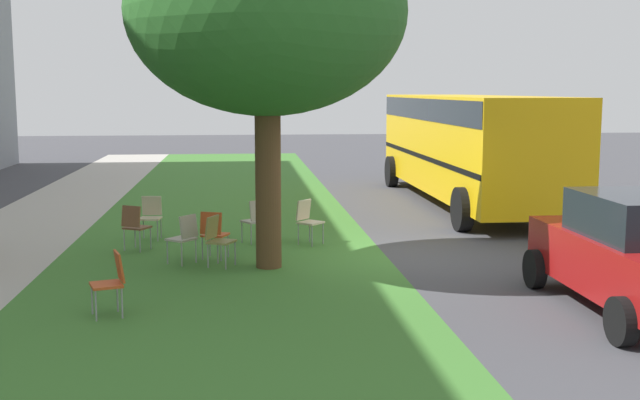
{
  "coord_description": "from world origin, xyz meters",
  "views": [
    {
      "loc": [
        -13.92,
        2.86,
        3.04
      ],
      "look_at": [
        -0.78,
        1.52,
        1.2
      ],
      "focal_mm": 44.43,
      "sensor_mm": 36.0,
      "label": 1
    }
  ],
  "objects_px": {
    "street_tree": "(267,13)",
    "chair_5": "(256,218)",
    "chair_2": "(135,224)",
    "parked_car": "(637,253)",
    "chair_3": "(184,235)",
    "chair_4": "(308,218)",
    "chair_1": "(112,279)",
    "chair_6": "(218,237)",
    "school_bus": "(468,138)",
    "chair_7": "(213,231)",
    "chair_0": "(151,214)"
  },
  "relations": [
    {
      "from": "street_tree",
      "to": "chair_4",
      "type": "distance_m",
      "value": 4.35
    },
    {
      "from": "chair_1",
      "to": "parked_car",
      "type": "xyz_separation_m",
      "value": [
        -0.54,
        -7.12,
        0.32
      ]
    },
    {
      "from": "chair_2",
      "to": "chair_1",
      "type": "bearing_deg",
      "value": -176.68
    },
    {
      "from": "street_tree",
      "to": "chair_2",
      "type": "xyz_separation_m",
      "value": [
        1.65,
        2.47,
        -3.78
      ]
    },
    {
      "from": "street_tree",
      "to": "chair_5",
      "type": "relative_size",
      "value": 6.87
    },
    {
      "from": "chair_7",
      "to": "chair_6",
      "type": "bearing_deg",
      "value": -171.2
    },
    {
      "from": "chair_6",
      "to": "chair_3",
      "type": "bearing_deg",
      "value": 67.83
    },
    {
      "from": "chair_0",
      "to": "parked_car",
      "type": "height_order",
      "value": "parked_car"
    },
    {
      "from": "chair_0",
      "to": "chair_7",
      "type": "height_order",
      "value": "same"
    },
    {
      "from": "chair_5",
      "to": "chair_7",
      "type": "relative_size",
      "value": 1.0
    },
    {
      "from": "chair_6",
      "to": "chair_7",
      "type": "relative_size",
      "value": 1.0
    },
    {
      "from": "chair_0",
      "to": "chair_2",
      "type": "height_order",
      "value": "same"
    },
    {
      "from": "chair_4",
      "to": "chair_6",
      "type": "height_order",
      "value": "same"
    },
    {
      "from": "chair_2",
      "to": "parked_car",
      "type": "bearing_deg",
      "value": -123.87
    },
    {
      "from": "chair_1",
      "to": "chair_3",
      "type": "relative_size",
      "value": 1.0
    },
    {
      "from": "chair_4",
      "to": "chair_2",
      "type": "bearing_deg",
      "value": 95.78
    },
    {
      "from": "chair_4",
      "to": "chair_7",
      "type": "distance_m",
      "value": 2.21
    },
    {
      "from": "chair_2",
      "to": "chair_3",
      "type": "distance_m",
      "value": 1.61
    },
    {
      "from": "chair_0",
      "to": "chair_7",
      "type": "relative_size",
      "value": 1.0
    },
    {
      "from": "chair_0",
      "to": "chair_6",
      "type": "xyz_separation_m",
      "value": [
        -2.68,
        -1.42,
        0.0
      ]
    },
    {
      "from": "street_tree",
      "to": "parked_car",
      "type": "xyz_separation_m",
      "value": [
        -3.3,
        -4.9,
        -3.46
      ]
    },
    {
      "from": "chair_2",
      "to": "chair_7",
      "type": "xyz_separation_m",
      "value": [
        -0.92,
        -1.51,
        0.0
      ]
    },
    {
      "from": "chair_0",
      "to": "chair_5",
      "type": "distance_m",
      "value": 2.23
    },
    {
      "from": "chair_7",
      "to": "parked_car",
      "type": "xyz_separation_m",
      "value": [
        -4.03,
        -5.87,
        0.32
      ]
    },
    {
      "from": "chair_2",
      "to": "chair_7",
      "type": "relative_size",
      "value": 1.0
    },
    {
      "from": "chair_6",
      "to": "chair_5",
      "type": "bearing_deg",
      "value": -19.41
    },
    {
      "from": "chair_5",
      "to": "parked_car",
      "type": "distance_m",
      "value": 7.46
    },
    {
      "from": "chair_1",
      "to": "chair_3",
      "type": "height_order",
      "value": "same"
    },
    {
      "from": "street_tree",
      "to": "chair_7",
      "type": "relative_size",
      "value": 6.87
    },
    {
      "from": "street_tree",
      "to": "chair_2",
      "type": "height_order",
      "value": "street_tree"
    },
    {
      "from": "chair_4",
      "to": "chair_5",
      "type": "height_order",
      "value": "same"
    },
    {
      "from": "parked_car",
      "to": "chair_0",
      "type": "bearing_deg",
      "value": 49.57
    },
    {
      "from": "chair_4",
      "to": "parked_car",
      "type": "xyz_separation_m",
      "value": [
        -5.29,
        -4.05,
        0.32
      ]
    },
    {
      "from": "chair_3",
      "to": "parked_car",
      "type": "relative_size",
      "value": 0.24
    },
    {
      "from": "chair_1",
      "to": "chair_5",
      "type": "relative_size",
      "value": 1.0
    },
    {
      "from": "street_tree",
      "to": "chair_7",
      "type": "distance_m",
      "value": 3.97
    },
    {
      "from": "chair_1",
      "to": "chair_2",
      "type": "xyz_separation_m",
      "value": [
        4.41,
        0.26,
        0.0
      ]
    },
    {
      "from": "chair_1",
      "to": "street_tree",
      "type": "bearing_deg",
      "value": -38.77
    },
    {
      "from": "chair_6",
      "to": "school_bus",
      "type": "distance_m",
      "value": 9.55
    },
    {
      "from": "parked_car",
      "to": "chair_1",
      "type": "bearing_deg",
      "value": 85.66
    },
    {
      "from": "chair_6",
      "to": "chair_0",
      "type": "bearing_deg",
      "value": 28.01
    },
    {
      "from": "street_tree",
      "to": "chair_6",
      "type": "bearing_deg",
      "value": 79.89
    },
    {
      "from": "parked_car",
      "to": "chair_6",
      "type": "bearing_deg",
      "value": 59.09
    },
    {
      "from": "chair_1",
      "to": "chair_4",
      "type": "distance_m",
      "value": 5.65
    },
    {
      "from": "street_tree",
      "to": "chair_0",
      "type": "distance_m",
      "value": 5.25
    },
    {
      "from": "chair_3",
      "to": "chair_2",
      "type": "bearing_deg",
      "value": 38.96
    },
    {
      "from": "chair_3",
      "to": "chair_5",
      "type": "relative_size",
      "value": 1.0
    },
    {
      "from": "chair_2",
      "to": "street_tree",
      "type": "bearing_deg",
      "value": -123.66
    },
    {
      "from": "street_tree",
      "to": "parked_car",
      "type": "height_order",
      "value": "street_tree"
    },
    {
      "from": "chair_2",
      "to": "chair_5",
      "type": "bearing_deg",
      "value": -77.56
    }
  ]
}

